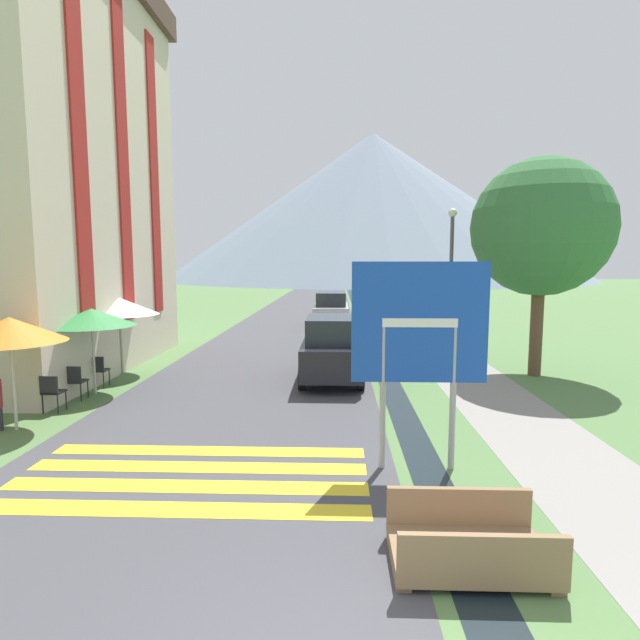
{
  "coord_description": "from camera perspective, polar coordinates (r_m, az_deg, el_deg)",
  "views": [
    {
      "loc": [
        -0.25,
        -3.09,
        3.31
      ],
      "look_at": [
        -0.71,
        10.0,
        1.8
      ],
      "focal_mm": 28.0,
      "sensor_mm": 36.0,
      "label": 1
    }
  ],
  "objects": [
    {
      "name": "crosswalk_marking",
      "position": [
        8.36,
        -14.4,
        -16.92
      ],
      "size": [
        5.44,
        2.54,
        0.01
      ],
      "color": "yellow",
      "rests_on": "ground_plane"
    },
    {
      "name": "road",
      "position": [
        33.33,
        -1.89,
        0.87
      ],
      "size": [
        6.4,
        60.0,
        0.01
      ],
      "color": "#424247",
      "rests_on": "ground_plane"
    },
    {
      "name": "cafe_chair_middle",
      "position": [
        13.44,
        -26.19,
        -6.12
      ],
      "size": [
        0.4,
        0.4,
        0.85
      ],
      "rotation": [
        0.0,
        0.0,
        0.49
      ],
      "color": "#232328",
      "rests_on": "ground_plane"
    },
    {
      "name": "drainage_channel",
      "position": [
        33.29,
        4.48,
        0.84
      ],
      "size": [
        0.6,
        60.0,
        0.0
      ],
      "color": "black",
      "rests_on": "ground_plane"
    },
    {
      "name": "footbridge",
      "position": [
        6.21,
        16.67,
        -23.5
      ],
      "size": [
        1.7,
        1.1,
        0.65
      ],
      "color": "#846647",
      "rests_on": "ground_plane"
    },
    {
      "name": "cafe_umbrella_middle_green",
      "position": [
        13.66,
        -24.66,
        0.27
      ],
      "size": [
        2.14,
        2.14,
        2.18
      ],
      "color": "#B7B2A8",
      "rests_on": "ground_plane"
    },
    {
      "name": "road_sign",
      "position": [
        7.98,
        11.28,
        -1.87
      ],
      "size": [
        2.13,
        0.11,
        3.33
      ],
      "color": "#9E9EA3",
      "rests_on": "ground_plane"
    },
    {
      "name": "person_seated_near",
      "position": [
        13.22,
        -29.35,
        -5.63
      ],
      "size": [
        0.32,
        0.32,
        1.28
      ],
      "color": "#282833",
      "rests_on": "ground_plane"
    },
    {
      "name": "cafe_chair_near_right",
      "position": [
        12.58,
        -28.33,
        -7.07
      ],
      "size": [
        0.4,
        0.4,
        0.85
      ],
      "rotation": [
        0.0,
        0.0,
        -0.34
      ],
      "color": "#232328",
      "rests_on": "ground_plane"
    },
    {
      "name": "mountain_distant",
      "position": [
        102.27,
        6.03,
        12.7
      ],
      "size": [
        81.47,
        81.47,
        28.58
      ],
      "color": "slate",
      "rests_on": "ground_plane"
    },
    {
      "name": "ground_plane",
      "position": [
        23.33,
        2.59,
        -1.59
      ],
      "size": [
        160.0,
        160.0,
        0.0
      ],
      "primitive_type": "plane",
      "color": "#517542"
    },
    {
      "name": "cafe_umbrella_rear_white",
      "position": [
        15.82,
        -21.9,
        1.45
      ],
      "size": [
        2.23,
        2.23,
        2.28
      ],
      "color": "#B7B2A8",
      "rests_on": "ground_plane"
    },
    {
      "name": "tree_by_path",
      "position": [
        15.84,
        23.97,
        9.6
      ],
      "size": [
        3.94,
        3.94,
        6.29
      ],
      "color": "brown",
      "rests_on": "ground_plane"
    },
    {
      "name": "cafe_umbrella_front_orange",
      "position": [
        11.43,
        -31.95,
        -0.96
      ],
      "size": [
        2.08,
        2.08,
        2.26
      ],
      "color": "#B7B2A8",
      "rests_on": "ground_plane"
    },
    {
      "name": "streetlamp",
      "position": [
        16.52,
        14.74,
        5.23
      ],
      "size": [
        0.28,
        0.28,
        5.02
      ],
      "color": "#515156",
      "rests_on": "ground_plane"
    },
    {
      "name": "cafe_chair_far_left",
      "position": [
        14.55,
        -24.01,
        -5.08
      ],
      "size": [
        0.4,
        0.4,
        0.85
      ],
      "rotation": [
        0.0,
        0.0,
        0.14
      ],
      "color": "#232328",
      "rests_on": "ground_plane"
    },
    {
      "name": "parked_car_far",
      "position": [
        25.64,
        1.28,
        1.2
      ],
      "size": [
        1.83,
        4.22,
        1.82
      ],
      "color": "#B2B2B7",
      "rests_on": "ground_plane"
    },
    {
      "name": "footpath",
      "position": [
        33.48,
        8.59,
        0.83
      ],
      "size": [
        2.2,
        60.0,
        0.01
      ],
      "color": "gray",
      "rests_on": "ground_plane"
    },
    {
      "name": "parked_car_near",
      "position": [
        14.08,
        1.37,
        -3.26
      ],
      "size": [
        1.71,
        3.85,
        1.82
      ],
      "color": "black",
      "rests_on": "ground_plane"
    },
    {
      "name": "hotel_building",
      "position": [
        17.97,
        -30.02,
        16.71
      ],
      "size": [
        5.92,
        9.77,
        12.59
      ],
      "color": "beige",
      "rests_on": "ground_plane"
    }
  ]
}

